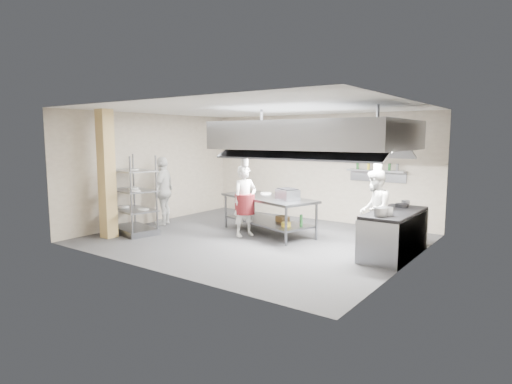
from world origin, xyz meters
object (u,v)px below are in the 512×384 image
Objects in this scene: island at (268,215)px; pass_rack at (133,194)px; chef_line at (375,210)px; cooking_range at (394,235)px; stockpot at (387,211)px; griddle at (288,195)px; chef_head at (245,201)px; chef_plating at (163,191)px.

island is 3.37m from pass_rack.
island is 2.71m from chef_line.
pass_rack is 0.97× the size of cooking_range.
pass_rack is 8.65× the size of stockpot.
chef_line reaches higher than island.
chef_head is at bearing -132.37° from griddle.
pass_rack reaches higher than chef_head.
stockpot is at bearing 21.60° from chef_line.
cooking_range is (5.88, 1.76, -0.55)m from pass_rack.
stockpot is at bearing 12.19° from griddle.
pass_rack is 1.14× the size of chef_line.
island is at bearing -168.26° from griddle.
island is at bearing 47.57° from pass_rack.
chef_plating is at bearing -148.09° from island.
cooking_range is at bearing 92.18° from stockpot.
pass_rack is 5.74m from chef_line.
cooking_range is (3.17, -0.16, -0.04)m from island.
cooking_range is at bearing -63.85° from chef_head.
chef_head is 0.92× the size of chef_plating.
chef_plating is at bearing -95.77° from chef_line.
chef_head is at bearing 41.83° from pass_rack.
cooking_range is at bearing 56.77° from chef_line.
chef_head is at bearing -92.87° from chef_line.
pass_rack reaches higher than cooking_range.
chef_plating is at bearing 111.92° from pass_rack.
chef_plating is (-2.62, -0.20, 0.07)m from chef_head.
island is 1.40× the size of chef_plating.
island is at bearing -103.31° from chef_line.
griddle is at bearing -47.15° from chef_head.
chef_line is 0.88m from stockpot.
griddle reaches higher than island.
griddle is (-2.03, -0.16, 0.18)m from chef_line.
cooking_range is 2.59m from griddle.
chef_line is at bearing -59.61° from chef_head.
island is 5.20× the size of griddle.
cooking_range is at bearing 28.91° from pass_rack.
chef_head reaches higher than cooking_range.
stockpot is at bearing -87.82° from cooking_range.
island is at bearing 167.53° from stockpot.
chef_head reaches higher than stockpot.
pass_rack is 3.81m from griddle.
cooking_range is 4.02× the size of griddle.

